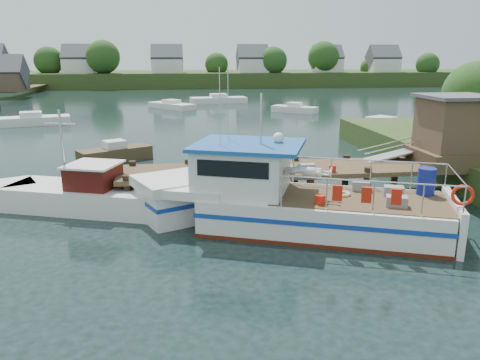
{
  "coord_description": "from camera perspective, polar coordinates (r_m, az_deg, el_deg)",
  "views": [
    {
      "loc": [
        -3.44,
        -19.6,
        6.16
      ],
      "look_at": [
        -1.0,
        -1.5,
        1.3
      ],
      "focal_mm": 35.0,
      "sensor_mm": 36.0,
      "label": 1
    }
  ],
  "objects": [
    {
      "name": "moored_far",
      "position": [
        63.6,
        -2.65,
        9.75
      ],
      "size": [
        7.69,
        3.35,
        1.27
      ],
      "rotation": [
        0.0,
        0.0,
        0.37
      ],
      "color": "silver",
      "rests_on": "ground"
    },
    {
      "name": "work_boat",
      "position": [
        20.48,
        -19.34,
        -1.57
      ],
      "size": [
        7.68,
        4.44,
        4.09
      ],
      "rotation": [
        0.0,
        0.0,
        -0.34
      ],
      "color": "silver",
      "rests_on": "ground"
    },
    {
      "name": "moored_c",
      "position": [
        41.73,
        16.83,
        6.39
      ],
      "size": [
        7.76,
        5.91,
        1.18
      ],
      "rotation": [
        0.0,
        0.0,
        0.34
      ],
      "color": "silver",
      "rests_on": "ground"
    },
    {
      "name": "moored_rowboat",
      "position": [
        29.23,
        -14.99,
        3.16
      ],
      "size": [
        4.46,
        3.42,
        1.25
      ],
      "rotation": [
        0.0,
        0.0,
        -0.0
      ],
      "color": "#493722",
      "rests_on": "ground"
    },
    {
      "name": "dock",
      "position": [
        22.33,
        18.97,
        3.99
      ],
      "size": [
        16.6,
        3.0,
        4.78
      ],
      "color": "#493722",
      "rests_on": "ground"
    },
    {
      "name": "ground_plane",
      "position": [
        20.83,
        2.18,
        -2.31
      ],
      "size": [
        160.0,
        160.0,
        0.0
      ],
      "primitive_type": "plane",
      "color": "black"
    },
    {
      "name": "moored_b",
      "position": [
        53.29,
        6.67,
        8.61
      ],
      "size": [
        5.03,
        4.53,
        1.12
      ],
      "rotation": [
        0.0,
        0.0,
        -0.07
      ],
      "color": "silver",
      "rests_on": "ground"
    },
    {
      "name": "moored_a",
      "position": [
        47.25,
        -24.07,
        6.68
      ],
      "size": [
        6.97,
        3.87,
        1.22
      ],
      "rotation": [
        0.0,
        0.0,
        -0.09
      ],
      "color": "silver",
      "rests_on": "ground"
    },
    {
      "name": "far_shore",
      "position": [
        102.1,
        -5.88,
        12.55
      ],
      "size": [
        140.0,
        42.55,
        9.22
      ],
      "color": "#30431B",
      "rests_on": "ground"
    },
    {
      "name": "lobster_boat",
      "position": [
        17.17,
        5.15,
        -2.45
      ],
      "size": [
        11.81,
        6.93,
        5.82
      ],
      "rotation": [
        0.0,
        0.0,
        -0.37
      ],
      "color": "silver",
      "rests_on": "ground"
    },
    {
      "name": "moored_d",
      "position": [
        57.28,
        -8.35,
        8.98
      ],
      "size": [
        5.8,
        6.4,
        1.1
      ],
      "rotation": [
        0.0,
        0.0,
        0.16
      ],
      "color": "silver",
      "rests_on": "ground"
    }
  ]
}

